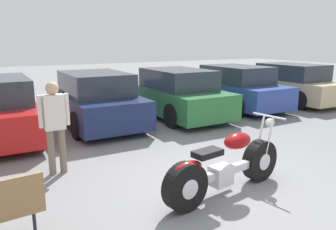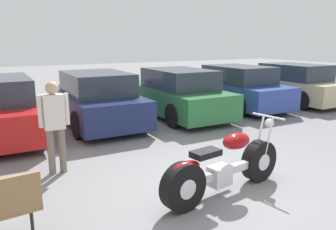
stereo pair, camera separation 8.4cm
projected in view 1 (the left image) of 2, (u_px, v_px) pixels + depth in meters
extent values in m
plane|color=slate|center=(222.00, 186.00, 5.33)|extent=(60.00, 60.00, 0.00)
cylinder|color=black|center=(260.00, 160.00, 5.50)|extent=(0.71, 0.31, 0.69)
cylinder|color=silver|center=(260.00, 160.00, 5.50)|extent=(0.31, 0.26, 0.28)
cylinder|color=black|center=(185.00, 187.00, 4.49)|extent=(0.71, 0.31, 0.69)
cylinder|color=silver|center=(185.00, 187.00, 4.49)|extent=(0.31, 0.26, 0.28)
cube|color=silver|center=(226.00, 171.00, 4.99)|extent=(1.27, 0.31, 0.12)
cube|color=silver|center=(221.00, 175.00, 4.93)|extent=(0.37, 0.29, 0.30)
ellipsoid|color=maroon|center=(237.00, 141.00, 5.03)|extent=(0.56, 0.37, 0.25)
cube|color=black|center=(208.00, 153.00, 4.66)|extent=(0.47, 0.31, 0.09)
ellipsoid|color=maroon|center=(188.00, 168.00, 4.46)|extent=(0.51, 0.27, 0.20)
cylinder|color=silver|center=(269.00, 139.00, 5.40)|extent=(0.22, 0.07, 0.75)
cylinder|color=silver|center=(260.00, 137.00, 5.54)|extent=(0.22, 0.07, 0.75)
cylinder|color=silver|center=(269.00, 116.00, 5.44)|extent=(0.13, 0.62, 0.03)
sphere|color=silver|center=(270.00, 123.00, 5.50)|extent=(0.15, 0.15, 0.15)
cylinder|color=silver|center=(203.00, 183.00, 4.92)|extent=(1.27, 0.28, 0.08)
cylinder|color=black|center=(25.00, 110.00, 9.60)|extent=(0.20, 0.67, 0.67)
cylinder|color=black|center=(40.00, 132.00, 7.28)|extent=(0.20, 0.67, 0.67)
cube|color=#19234C|center=(93.00, 105.00, 9.34)|extent=(1.77, 4.40, 0.72)
cube|color=#28333D|center=(95.00, 83.00, 8.97)|extent=(1.55, 2.29, 0.58)
cylinder|color=black|center=(55.00, 106.00, 10.15)|extent=(0.20, 0.67, 0.67)
cylinder|color=black|center=(106.00, 102.00, 10.94)|extent=(0.20, 0.67, 0.67)
cylinder|color=black|center=(77.00, 125.00, 7.83)|extent=(0.20, 0.67, 0.67)
cylinder|color=black|center=(140.00, 118.00, 8.62)|extent=(0.20, 0.67, 0.67)
cube|color=#286B38|center=(173.00, 98.00, 10.36)|extent=(1.77, 4.40, 0.72)
cube|color=#28333D|center=(178.00, 79.00, 9.99)|extent=(1.55, 2.29, 0.58)
cylinder|color=black|center=(132.00, 100.00, 11.17)|extent=(0.20, 0.67, 0.67)
cylinder|color=black|center=(174.00, 96.00, 11.95)|extent=(0.20, 0.67, 0.67)
cylinder|color=black|center=(172.00, 116.00, 8.84)|extent=(0.20, 0.67, 0.67)
cylinder|color=black|center=(221.00, 110.00, 9.63)|extent=(0.20, 0.67, 0.67)
cube|color=#2D479E|center=(231.00, 92.00, 11.73)|extent=(1.77, 4.40, 0.72)
cube|color=#28333D|center=(237.00, 74.00, 11.36)|extent=(1.55, 2.29, 0.58)
cylinder|color=black|center=(191.00, 94.00, 12.54)|extent=(0.20, 0.67, 0.67)
cylinder|color=black|center=(224.00, 91.00, 13.33)|extent=(0.20, 0.67, 0.67)
cylinder|color=black|center=(239.00, 106.00, 10.22)|extent=(0.20, 0.67, 0.67)
cylinder|color=black|center=(276.00, 101.00, 11.01)|extent=(0.20, 0.67, 0.67)
cube|color=#C6B284|center=(285.00, 88.00, 12.72)|extent=(1.77, 4.40, 0.72)
cube|color=#28333D|center=(292.00, 72.00, 12.35)|extent=(1.55, 2.29, 0.58)
cylinder|color=black|center=(245.00, 90.00, 13.53)|extent=(0.20, 0.67, 0.67)
cylinder|color=black|center=(273.00, 87.00, 14.31)|extent=(0.20, 0.67, 0.67)
cylinder|color=black|center=(300.00, 100.00, 11.20)|extent=(0.20, 0.67, 0.67)
cylinder|color=black|center=(330.00, 96.00, 11.99)|extent=(0.20, 0.67, 0.67)
cylinder|color=black|center=(34.00, 221.00, 3.86)|extent=(0.04, 0.04, 0.45)
cylinder|color=#726656|center=(51.00, 152.00, 5.71)|extent=(0.12, 0.12, 0.81)
cylinder|color=#726656|center=(63.00, 151.00, 5.80)|extent=(0.12, 0.12, 0.81)
cube|color=silver|center=(54.00, 112.00, 5.60)|extent=(0.34, 0.20, 0.61)
cylinder|color=silver|center=(40.00, 112.00, 5.48)|extent=(0.08, 0.08, 0.56)
cylinder|color=silver|center=(67.00, 109.00, 5.69)|extent=(0.08, 0.08, 0.56)
sphere|color=tan|center=(52.00, 88.00, 5.51)|extent=(0.22, 0.22, 0.22)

